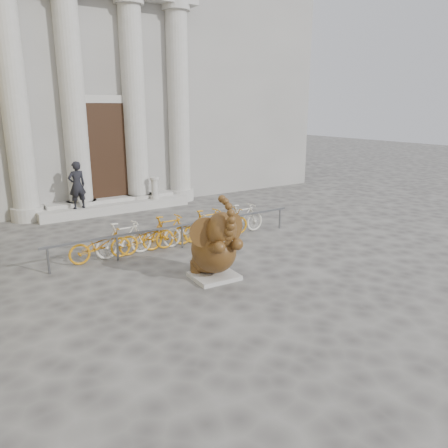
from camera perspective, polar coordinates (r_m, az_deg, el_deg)
ground at (r=10.19m, az=4.76°, el=-8.59°), size 80.00×80.00×0.00m
classical_building at (r=23.03m, az=-20.04°, el=19.04°), size 22.00×10.70×12.00m
entrance_steps at (r=18.09m, az=-14.04°, el=2.23°), size 6.00×1.20×0.36m
elephant_statue at (r=10.53m, az=-1.23°, el=-3.21°), size 1.43×1.60×2.14m
bike_rack at (r=13.17m, az=-6.07°, el=-0.75°), size 8.00×0.53×1.00m
pedestrian at (r=17.16m, az=-18.66°, el=4.83°), size 0.69×0.49×1.77m
balustrade_post at (r=18.29m, az=-9.06°, el=4.55°), size 0.37×0.37×0.90m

